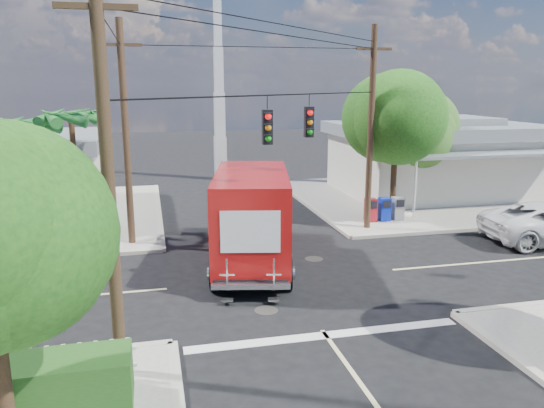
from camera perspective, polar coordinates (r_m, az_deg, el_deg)
name	(u,v)px	position (r m, az deg, el deg)	size (l,w,h in m)	color
ground	(285,279)	(18.35, 1.43, -8.06)	(120.00, 120.00, 0.00)	black
sidewalk_ne	(419,198)	(32.07, 15.52, 0.66)	(14.12, 14.12, 0.14)	gray
sidewalk_nw	(16,219)	(28.97, -25.81, -1.42)	(14.12, 14.12, 0.14)	gray
road_markings	(297,295)	(17.03, 2.69, -9.75)	(32.00, 32.00, 0.01)	beige
building_ne	(437,156)	(33.42, 17.31, 4.94)	(11.80, 10.20, 4.50)	beige
radio_tower	(219,98)	(36.93, -5.71, 11.31)	(0.80, 0.80, 17.00)	silver
tree_ne_front	(397,122)	(26.12, 13.30, 8.55)	(4.21, 4.14, 6.66)	#422D1C
tree_ne_back	(423,130)	(29.31, 15.93, 7.69)	(3.77, 3.66, 5.82)	#422D1C
palm_nw_front	(71,120)	(24.35, -20.80, 8.45)	(3.01, 3.08, 5.59)	#422D1C
palm_nw_back	(29,127)	(26.18, -24.69, 7.54)	(3.01, 3.08, 5.19)	#422D1C
utility_poles	(230,139)	(18.51, -4.53, 6.98)	(12.00, 10.68, 9.00)	#473321
vending_boxes	(384,209)	(25.91, 11.98, -0.55)	(1.90, 0.50, 1.10)	maroon
delivery_truck	(252,216)	(19.54, -2.15, -1.29)	(4.02, 8.43, 3.51)	black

